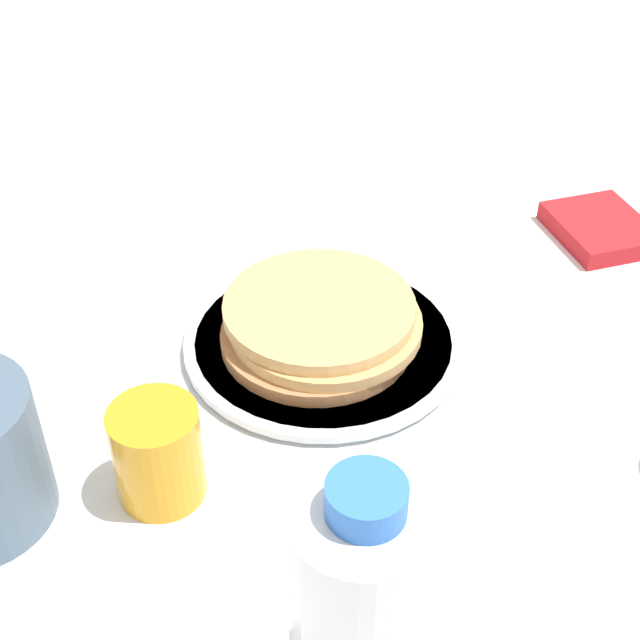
# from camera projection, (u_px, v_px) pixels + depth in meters

# --- Properties ---
(ground_plane) EXTENTS (4.00, 4.00, 0.00)m
(ground_plane) POSITION_uv_depth(u_px,v_px,m) (333.00, 355.00, 0.78)
(ground_plane) COLOR white
(plate) EXTENTS (0.25, 0.25, 0.01)m
(plate) POSITION_uv_depth(u_px,v_px,m) (320.00, 343.00, 0.79)
(plate) COLOR silver
(plate) RESTS_ON ground_plane
(pancake_stack) EXTENTS (0.18, 0.18, 0.03)m
(pancake_stack) POSITION_uv_depth(u_px,v_px,m) (320.00, 323.00, 0.77)
(pancake_stack) COLOR #AF754A
(pancake_stack) RESTS_ON plate
(juice_glass) EXTENTS (0.07, 0.07, 0.08)m
(juice_glass) POSITION_uv_depth(u_px,v_px,m) (158.00, 453.00, 0.64)
(juice_glass) COLOR orange
(juice_glass) RESTS_ON ground_plane
(water_bottle_mid) EXTENTS (0.08, 0.08, 0.20)m
(water_bottle_mid) POSITION_uv_depth(u_px,v_px,m) (360.00, 624.00, 0.47)
(water_bottle_mid) COLOR white
(water_bottle_mid) RESTS_ON ground_plane
(napkin) EXTENTS (0.13, 0.12, 0.02)m
(napkin) POSITION_uv_depth(u_px,v_px,m) (600.00, 229.00, 0.93)
(napkin) COLOR red
(napkin) RESTS_ON ground_plane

